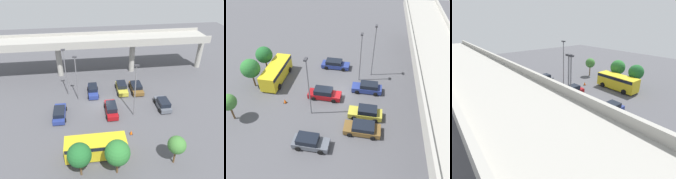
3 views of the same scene
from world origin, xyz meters
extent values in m
plane|color=#4C4C51|center=(0.00, 0.00, 0.00)|extent=(98.92, 98.92, 0.00)
cube|color=#9E9B93|center=(0.00, 12.37, 7.19)|extent=(46.16, 6.28, 0.90)
cube|color=#9E9B93|center=(0.00, 9.38, 7.92)|extent=(46.16, 0.30, 0.55)
cylinder|color=#9E9B93|center=(-23.08, 12.37, 3.37)|extent=(1.17, 1.17, 6.74)
cylinder|color=#9E9B93|center=(-7.69, 12.37, 3.37)|extent=(1.17, 1.17, 6.74)
cylinder|color=#9E9B93|center=(7.69, 12.37, 3.37)|extent=(1.17, 1.17, 6.74)
cube|color=navy|center=(-6.97, -2.07, 0.50)|extent=(1.81, 4.85, 0.65)
cube|color=black|center=(-6.97, -2.35, 1.14)|extent=(1.66, 2.75, 0.63)
cylinder|color=black|center=(-7.89, -0.57, 0.32)|extent=(0.22, 0.64, 0.64)
cylinder|color=black|center=(-6.04, -0.57, 0.32)|extent=(0.22, 0.64, 0.64)
cylinder|color=black|center=(-7.89, -3.57, 0.32)|extent=(0.22, 0.64, 0.64)
cylinder|color=black|center=(-6.04, -3.57, 0.32)|extent=(0.22, 0.64, 0.64)
cube|color=navy|center=(-1.34, 3.87, 0.55)|extent=(1.72, 4.51, 0.74)
cube|color=black|center=(-1.34, 4.17, 1.24)|extent=(1.58, 2.63, 0.63)
cylinder|color=black|center=(-0.46, 2.47, 0.32)|extent=(0.22, 0.64, 0.64)
cylinder|color=black|center=(-2.22, 2.47, 0.32)|extent=(0.22, 0.64, 0.64)
cylinder|color=black|center=(-0.46, 5.27, 0.32)|extent=(0.22, 0.64, 0.64)
cylinder|color=black|center=(-2.22, 5.27, 0.32)|extent=(0.22, 0.64, 0.64)
cube|color=maroon|center=(1.25, -2.16, 0.54)|extent=(1.73, 4.85, 0.72)
cube|color=black|center=(1.25, -2.32, 1.28)|extent=(1.59, 2.64, 0.76)
cylinder|color=black|center=(0.37, -0.65, 0.32)|extent=(0.22, 0.63, 0.63)
cylinder|color=black|center=(2.14, -0.65, 0.32)|extent=(0.22, 0.63, 0.63)
cylinder|color=black|center=(0.37, -3.66, 0.32)|extent=(0.22, 0.63, 0.63)
cylinder|color=black|center=(2.14, -3.66, 0.32)|extent=(0.22, 0.63, 0.63)
cube|color=gold|center=(4.07, 4.06, 0.57)|extent=(1.75, 4.51, 0.75)
cube|color=black|center=(4.07, 4.35, 1.29)|extent=(1.61, 2.48, 0.70)
cylinder|color=black|center=(4.97, 2.67, 0.35)|extent=(0.22, 0.69, 0.69)
cylinder|color=black|center=(3.17, 2.67, 0.35)|extent=(0.22, 0.69, 0.69)
cylinder|color=black|center=(4.97, 5.46, 0.35)|extent=(0.22, 0.69, 0.69)
cylinder|color=black|center=(3.17, 5.46, 0.35)|extent=(0.22, 0.69, 0.69)
cube|color=brown|center=(6.81, 3.92, 0.51)|extent=(1.97, 4.60, 0.67)
cube|color=black|center=(6.81, 4.05, 1.14)|extent=(1.82, 2.74, 0.58)
cylinder|color=black|center=(7.82, 2.49, 0.32)|extent=(0.22, 0.63, 0.63)
cylinder|color=black|center=(5.81, 2.49, 0.32)|extent=(0.22, 0.63, 0.63)
cylinder|color=black|center=(7.82, 5.34, 0.32)|extent=(0.22, 0.63, 0.63)
cylinder|color=black|center=(5.81, 5.34, 0.32)|extent=(0.22, 0.63, 0.63)
cube|color=#515660|center=(10.00, -1.81, 0.53)|extent=(1.78, 4.34, 0.67)
cube|color=black|center=(10.00, -2.17, 1.22)|extent=(1.64, 2.52, 0.70)
cylinder|color=black|center=(9.09, -0.46, 0.35)|extent=(0.22, 0.69, 0.69)
cylinder|color=black|center=(10.92, -0.46, 0.35)|extent=(0.22, 0.69, 0.69)
cylinder|color=black|center=(9.09, -3.15, 0.35)|extent=(0.22, 0.69, 0.69)
cylinder|color=black|center=(10.92, -3.15, 0.35)|extent=(0.22, 0.69, 0.69)
cube|color=gold|center=(-1.84, -10.85, 1.46)|extent=(7.61, 2.46, 2.40)
cube|color=black|center=(-1.84, -10.85, 2.31)|extent=(7.46, 2.51, 0.53)
cylinder|color=black|center=(0.52, -9.59, 0.46)|extent=(0.93, 0.29, 0.93)
cylinder|color=black|center=(0.52, -12.10, 0.46)|extent=(0.93, 0.29, 0.93)
cylinder|color=black|center=(-4.20, -9.59, 0.46)|extent=(0.93, 0.29, 0.93)
cylinder|color=black|center=(-4.20, -12.10, 0.46)|extent=(0.93, 0.29, 0.93)
cylinder|color=slate|center=(4.74, -3.26, 4.30)|extent=(0.16, 0.16, 8.60)
cube|color=#333338|center=(4.74, -3.26, 8.70)|extent=(0.70, 0.35, 0.20)
cylinder|color=slate|center=(-5.89, 4.28, 4.31)|extent=(0.16, 0.16, 8.62)
cube|color=#333338|center=(-5.89, 4.28, 8.72)|extent=(0.70, 0.35, 0.20)
cylinder|color=slate|center=(-4.04, 2.39, 4.02)|extent=(0.16, 0.16, 8.05)
cube|color=#333338|center=(-4.04, 2.39, 8.15)|extent=(0.70, 0.35, 0.20)
cylinder|color=brown|center=(-3.76, -13.48, 1.05)|extent=(0.24, 0.24, 2.10)
sphere|color=#1E5B28|center=(-3.76, -13.48, 3.26)|extent=(2.74, 2.74, 2.74)
cylinder|color=brown|center=(0.41, -13.75, 1.03)|extent=(0.24, 0.24, 2.07)
sphere|color=#286B2D|center=(0.41, -13.75, 3.30)|extent=(2.90, 2.90, 2.90)
cylinder|color=brown|center=(7.53, -13.21, 1.02)|extent=(0.24, 0.24, 2.04)
sphere|color=#3D7533|center=(7.53, -13.21, 2.96)|extent=(2.17, 2.17, 2.17)
cube|color=black|center=(3.40, -7.60, 0.02)|extent=(0.44, 0.44, 0.04)
cone|color=#EA590F|center=(3.40, -7.60, 0.35)|extent=(0.40, 0.40, 0.70)
camera|label=1|loc=(-2.47, -30.38, 21.76)|focal=35.00mm
camera|label=2|loc=(24.95, 4.15, 21.84)|focal=35.00mm
camera|label=3|loc=(-19.93, 15.88, 12.08)|focal=28.00mm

